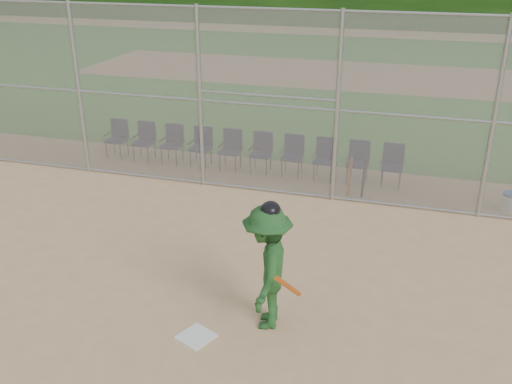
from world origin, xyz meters
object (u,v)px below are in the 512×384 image
(home_plate, at_px, (196,336))
(batter_at_plate, at_px, (267,267))
(water_cooler, at_px, (510,202))
(chair_0, at_px, (116,139))

(home_plate, height_order, batter_at_plate, batter_at_plate)
(water_cooler, bearing_deg, chair_0, 175.76)
(home_plate, distance_m, batter_at_plate, 1.42)
(chair_0, bearing_deg, batter_at_plate, -45.84)
(home_plate, xyz_separation_m, batter_at_plate, (0.88, 0.60, 0.94))
(chair_0, bearing_deg, home_plate, -53.41)
(batter_at_plate, distance_m, water_cooler, 6.42)
(batter_at_plate, height_order, chair_0, batter_at_plate)
(batter_at_plate, bearing_deg, home_plate, -145.48)
(water_cooler, bearing_deg, batter_at_plate, -126.93)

